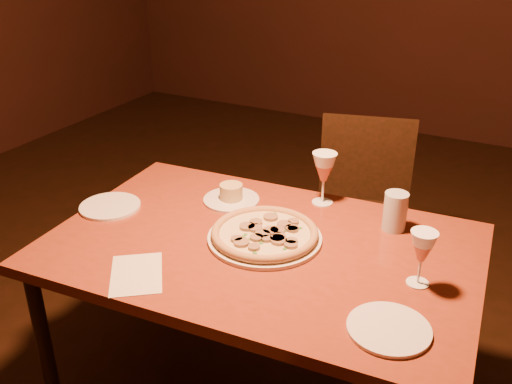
% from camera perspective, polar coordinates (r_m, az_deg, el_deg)
% --- Properties ---
extents(dining_table, '(1.40, 0.95, 0.72)m').
position_cam_1_polar(dining_table, '(1.85, 0.51, -6.84)').
color(dining_table, maroon).
rests_on(dining_table, floor).
extents(chair_far, '(0.51, 0.51, 0.86)m').
position_cam_1_polar(chair_far, '(2.60, 10.52, -1.37)').
color(chair_far, black).
rests_on(chair_far, floor).
extents(pizza_plate, '(0.37, 0.37, 0.04)m').
position_cam_1_polar(pizza_plate, '(1.83, 0.87, -4.22)').
color(pizza_plate, silver).
rests_on(pizza_plate, dining_table).
extents(ramekin_saucer, '(0.20, 0.20, 0.07)m').
position_cam_1_polar(ramekin_saucer, '(2.08, -2.49, -0.37)').
color(ramekin_saucer, silver).
rests_on(ramekin_saucer, dining_table).
extents(wine_glass_far, '(0.09, 0.09, 0.19)m').
position_cam_1_polar(wine_glass_far, '(2.04, 6.77, 1.35)').
color(wine_glass_far, '#C66852').
rests_on(wine_glass_far, dining_table).
extents(wine_glass_right, '(0.08, 0.08, 0.17)m').
position_cam_1_polar(wine_glass_right, '(1.65, 16.18, -6.39)').
color(wine_glass_right, '#C66852').
rests_on(wine_glass_right, dining_table).
extents(water_tumbler, '(0.08, 0.08, 0.13)m').
position_cam_1_polar(water_tumbler, '(1.93, 13.74, -1.90)').
color(water_tumbler, '#AFBABF').
rests_on(water_tumbler, dining_table).
extents(side_plate_left, '(0.21, 0.21, 0.01)m').
position_cam_1_polar(side_plate_left, '(2.10, -14.39, -1.40)').
color(side_plate_left, silver).
rests_on(side_plate_left, dining_table).
extents(side_plate_near, '(0.21, 0.21, 0.01)m').
position_cam_1_polar(side_plate_near, '(1.51, 13.14, -13.18)').
color(side_plate_near, silver).
rests_on(side_plate_near, dining_table).
extents(menu_card, '(0.24, 0.26, 0.00)m').
position_cam_1_polar(menu_card, '(1.71, -11.87, -8.03)').
color(menu_card, silver).
rests_on(menu_card, dining_table).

